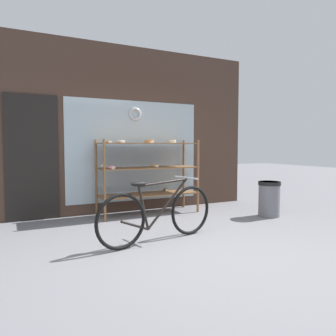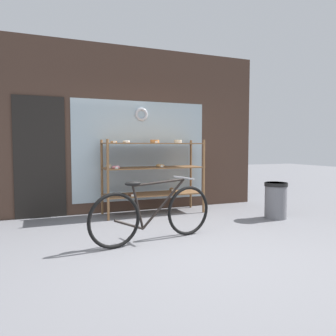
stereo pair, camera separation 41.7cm
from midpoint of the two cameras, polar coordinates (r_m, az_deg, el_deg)
The scene contains 5 objects.
ground_plane at distance 3.98m, azimuth 7.44°, elevation -14.42°, with size 30.00×30.00×0.00m, color slate.
storefront_facade at distance 6.29m, azimuth -5.08°, elevation 6.33°, with size 5.35×0.13×3.12m.
display_case at distance 6.00m, azimuth -0.72°, elevation -0.07°, with size 1.83×0.60×1.36m.
bicycle at distance 4.29m, azimuth 0.29°, elevation -7.94°, with size 1.78×0.52×0.82m.
trash_bin at distance 6.01m, azimuth 20.17°, elevation -5.08°, with size 0.39×0.39×0.62m.
Camera 2 is at (-1.66, -3.38, 1.25)m, focal length 35.00 mm.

